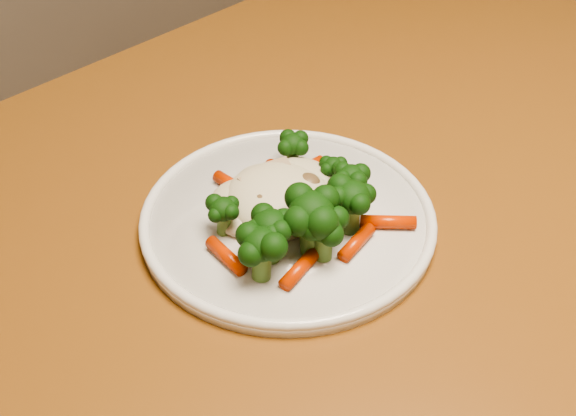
{
  "coord_description": "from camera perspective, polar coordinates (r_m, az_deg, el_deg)",
  "views": [
    {
      "loc": [
        -0.68,
        -0.53,
        1.19
      ],
      "look_at": [
        -0.38,
        -0.14,
        0.77
      ],
      "focal_mm": 45.0,
      "sensor_mm": 36.0,
      "label": 1
    }
  ],
  "objects": [
    {
      "name": "dining_table",
      "position": [
        0.8,
        5.92,
        -2.91
      ],
      "size": [
        1.24,
        0.91,
        0.75
      ],
      "rotation": [
        0.0,
        0.0,
        0.14
      ],
      "color": "brown",
      "rests_on": "ground"
    },
    {
      "name": "plate",
      "position": [
        0.66,
        0.0,
        -0.96
      ],
      "size": [
        0.27,
        0.27,
        0.01
      ],
      "primitive_type": "cylinder",
      "color": "white",
      "rests_on": "dining_table"
    },
    {
      "name": "meal",
      "position": [
        0.63,
        0.47,
        0.04
      ],
      "size": [
        0.17,
        0.17,
        0.06
      ],
      "color": "beige",
      "rests_on": "plate"
    }
  ]
}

